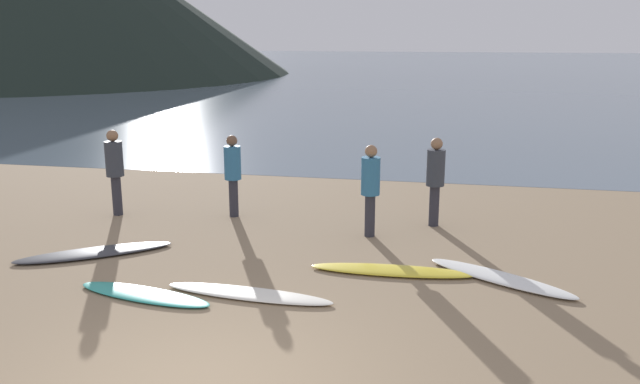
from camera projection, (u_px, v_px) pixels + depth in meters
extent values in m
cube|color=#8C7559|center=(347.00, 187.00, 16.22)|extent=(120.00, 120.00, 0.20)
cube|color=slate|center=(427.00, 68.00, 64.18)|extent=(140.00, 100.00, 0.01)
ellipsoid|color=#333338|center=(95.00, 252.00, 11.02)|extent=(2.44, 1.94, 0.08)
ellipsoid|color=teal|center=(144.00, 294.00, 9.29)|extent=(2.20, 0.92, 0.06)
ellipsoid|color=silver|center=(248.00, 294.00, 9.31)|extent=(2.53, 0.69, 0.07)
ellipsoid|color=yellow|center=(392.00, 270.00, 10.19)|extent=(2.56, 0.58, 0.07)
ellipsoid|color=white|center=(500.00, 278.00, 9.88)|extent=(2.31, 1.69, 0.09)
cylinder|color=#2D2D38|center=(117.00, 195.00, 13.31)|extent=(0.19, 0.19, 0.81)
cylinder|color=#333842|center=(114.00, 159.00, 13.13)|extent=(0.35, 0.35, 0.70)
sphere|color=#936B4C|center=(112.00, 136.00, 13.02)|extent=(0.23, 0.23, 0.23)
cylinder|color=#2D2D38|center=(434.00, 206.00, 12.56)|extent=(0.19, 0.19, 0.79)
cylinder|color=#333842|center=(436.00, 168.00, 12.39)|extent=(0.34, 0.34, 0.69)
sphere|color=#936B4C|center=(437.00, 144.00, 12.28)|extent=(0.22, 0.22, 0.22)
cylinder|color=#2D2D38|center=(234.00, 198.00, 13.20)|extent=(0.18, 0.18, 0.77)
cylinder|color=teal|center=(233.00, 163.00, 13.03)|extent=(0.33, 0.33, 0.67)
sphere|color=brown|center=(232.00, 141.00, 12.93)|extent=(0.22, 0.22, 0.22)
cylinder|color=#2D2D38|center=(370.00, 215.00, 11.92)|extent=(0.19, 0.19, 0.78)
cylinder|color=teal|center=(371.00, 176.00, 11.75)|extent=(0.34, 0.34, 0.68)
sphere|color=#936B4C|center=(371.00, 151.00, 11.64)|extent=(0.22, 0.22, 0.22)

